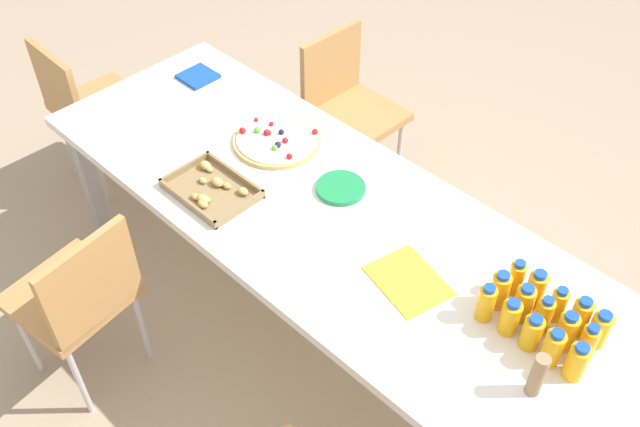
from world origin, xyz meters
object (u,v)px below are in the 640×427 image
Objects in this scene: snack_tray at (212,189)px; paper_folder at (408,281)px; juice_bottle_4 at (516,278)px; juice_bottle_8 at (524,303)px; juice_bottle_0 at (599,329)px; juice_bottle_12 at (532,332)px; chair_far_right at (79,295)px; juice_bottle_5 at (587,343)px; juice_bottle_9 at (500,290)px; juice_bottle_3 at (536,289)px; fruit_pizza at (277,140)px; juice_bottle_1 at (580,316)px; juice_bottle_14 at (486,303)px; plate_stack at (341,188)px; juice_bottle_6 at (566,331)px; chair_near_right at (347,102)px; napkin_stack at (198,76)px; chair_end at (86,103)px; party_table at (335,228)px; juice_bottle_2 at (558,304)px; juice_bottle_11 at (553,347)px; cardboard_tube at (537,375)px; juice_bottle_13 at (510,317)px; juice_bottle_7 at (543,316)px; juice_bottle_10 at (577,362)px.

snack_tray reaches higher than paper_folder.
juice_bottle_8 is at bearing 134.92° from juice_bottle_4.
juice_bottle_0 is 1.42m from snack_tray.
chair_far_right is at bearing 30.14° from juice_bottle_12.
juice_bottle_9 is at bearing 1.46° from juice_bottle_5.
juice_bottle_9 is (0.08, 0.08, -0.00)m from juice_bottle_3.
juice_bottle_3 is 0.56× the size of paper_folder.
fruit_pizza is 0.88m from paper_folder.
juice_bottle_1 is 0.28m from juice_bottle_14.
juice_bottle_3 is 0.78× the size of plate_stack.
juice_bottle_4 reaches higher than snack_tray.
juice_bottle_12 is at bearing 173.77° from fruit_pizza.
juice_bottle_6 reaches higher than juice_bottle_0.
napkin_stack is at bearing -31.15° from chair_near_right.
juice_bottle_3 is (-2.32, -0.25, 0.31)m from chair_end.
juice_bottle_5 reaches higher than juice_bottle_12.
juice_bottle_0 is 0.07m from juice_bottle_1.
party_table is at bearing 9.43° from juice_bottle_0.
juice_bottle_8 is at bearing -165.06° from snack_tray.
paper_folder is (0.27, 0.21, -0.06)m from juice_bottle_4.
chair_far_right is 1.68m from juice_bottle_2.
juice_bottle_14 reaches higher than chair_end.
party_table is at bearing 10.13° from juice_bottle_1.
juice_bottle_1 is 0.41× the size of fruit_pizza.
cardboard_tube is (-0.02, 0.13, 0.02)m from juice_bottle_11.
fruit_pizza is 0.38m from snack_tray.
chair_end is 2.27m from juice_bottle_9.
chair_far_right is at bearing 31.00° from juice_bottle_6.
fruit_pizza is (1.27, -0.14, -0.05)m from juice_bottle_12.
plate_stack is (0.73, -0.04, -0.06)m from juice_bottle_9.
juice_bottle_3 is (0.22, 0.00, 0.00)m from juice_bottle_0.
juice_bottle_2 reaches higher than napkin_stack.
juice_bottle_13 is 0.41× the size of snack_tray.
juice_bottle_7 is at bearing -134.49° from juice_bottle_13.
juice_bottle_3 is 1.04× the size of juice_bottle_10.
chair_near_right is at bearing -49.80° from party_table.
juice_bottle_0 is 0.95× the size of juice_bottle_3.
party_table is 17.69× the size of juice_bottle_3.
chair_end is 2.43m from juice_bottle_2.
fruit_pizza is (1.42, -0.14, -0.05)m from juice_bottle_10.
juice_bottle_10 is 0.31m from juice_bottle_14.
juice_bottle_8 is at bearing -63.80° from chair_far_right.
juice_bottle_1 is at bearing -179.15° from juice_bottle_3.
juice_bottle_2 reaches higher than snack_tray.
napkin_stack is 1.48m from paper_folder.
juice_bottle_11 is at bearing 50.14° from juice_bottle_5.
juice_bottle_11 is 0.86× the size of cardboard_tube.
paper_folder is (0.42, 0.06, -0.06)m from juice_bottle_12.
fruit_pizza is 2.38× the size of napkin_stack.
juice_bottle_5 is 0.08m from juice_bottle_10.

